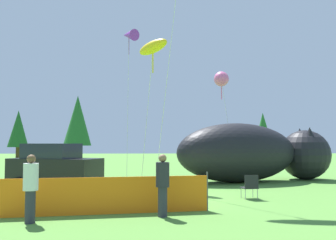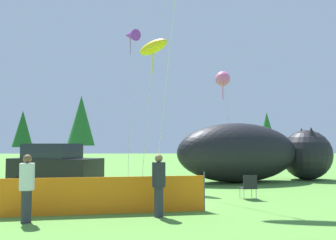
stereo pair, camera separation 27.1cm
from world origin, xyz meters
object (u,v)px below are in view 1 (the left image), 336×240
Objects in this scene: inflatable_cat at (253,155)px; kite_pink_octopus at (221,79)px; kite_purple_delta at (129,36)px; spectator_in_black_shirt at (163,183)px; spectator_in_red_shirt at (31,186)px; parked_car at (54,166)px; kite_yellow_hero at (153,48)px; folding_chair at (250,186)px.

kite_pink_octopus is (-1.18, 2.93, 4.63)m from inflatable_cat.
kite_pink_octopus is 6.77m from kite_purple_delta.
kite_purple_delta reaches higher than kite_pink_octopus.
kite_purple_delta is at bearing 167.85° from kite_pink_octopus.
spectator_in_black_shirt is 0.27× the size of kite_pink_octopus.
spectator_in_red_shirt is 0.27× the size of kite_pink_octopus.
parked_car is 10.34m from inflatable_cat.
parked_car reaches higher than spectator_in_red_shirt.
spectator_in_black_shirt is at bearing -87.73° from kite_yellow_hero.
kite_purple_delta is (-7.07, 4.20, 7.72)m from inflatable_cat.
kite_yellow_hero reaches higher than spectator_in_black_shirt.
inflatable_cat is 11.28m from kite_purple_delta.
folding_chair is (8.19, -3.63, -0.50)m from parked_car.
spectator_in_black_shirt is 9.73m from kite_yellow_hero.
inflatable_cat reaches higher than parked_car.
kite_yellow_hero is at bearing -74.82° from kite_purple_delta.
parked_car is 0.61× the size of kite_yellow_hero.
kite_yellow_hero is 1.12× the size of kite_pink_octopus.
kite_pink_octopus is at bearing 60.35° from spectator_in_red_shirt.
inflatable_cat is 0.97× the size of kite_purple_delta.
parked_car is at bearing 59.84° from folding_chair.
kite_yellow_hero is 0.75× the size of kite_purple_delta.
spectator_in_red_shirt is at bearing 113.76° from folding_chair.
kite_purple_delta is at bearing 86.74° from parked_car.
spectator_in_black_shirt is 0.18× the size of kite_purple_delta.
parked_car is 2.53× the size of spectator_in_black_shirt.
folding_chair is 0.14× the size of kite_pink_octopus.
parked_car is 11.02m from kite_purple_delta.
kite_yellow_hero is at bearing 32.79° from folding_chair.
inflatable_cat is 1.43× the size of kite_pink_octopus.
spectator_in_red_shirt is 15.90m from kite_pink_octopus.
spectator_in_red_shirt is at bearing -119.65° from kite_pink_octopus.
folding_chair is 6.54m from inflatable_cat.
spectator_in_black_shirt is at bearing 127.81° from folding_chair.
folding_chair is 7.89m from spectator_in_red_shirt.
parked_car reaches higher than spectator_in_black_shirt.
folding_chair is 8.60m from kite_yellow_hero.
spectator_in_black_shirt reaches higher than folding_chair.
kite_purple_delta is (-5.26, 10.42, 8.67)m from folding_chair.
spectator_in_red_shirt is (1.37, -7.57, -0.03)m from parked_car.
inflatable_cat is 5.31× the size of spectator_in_black_shirt.
kite_yellow_hero is 6.55m from kite_purple_delta.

